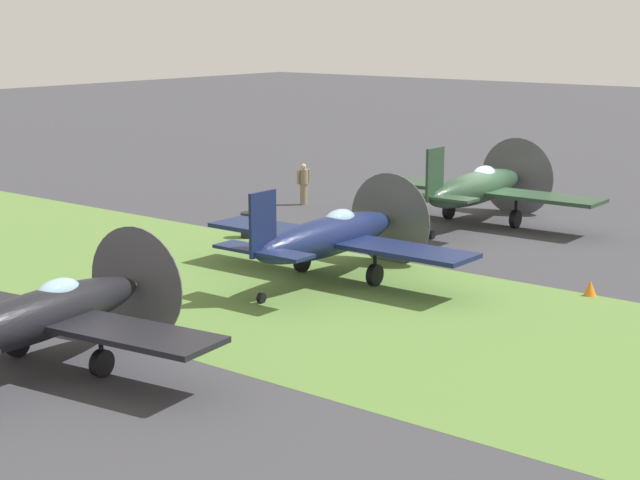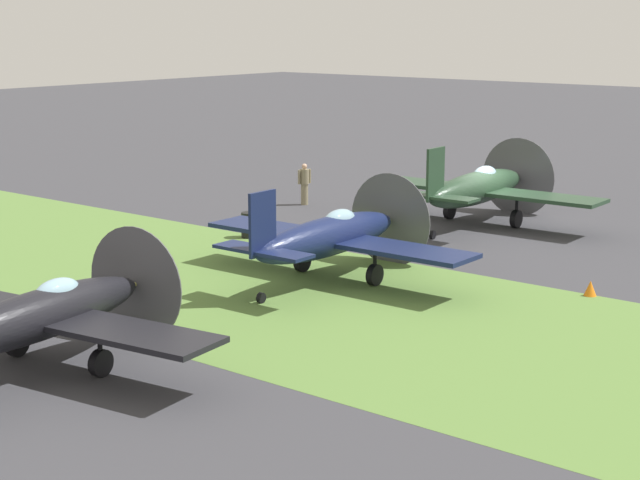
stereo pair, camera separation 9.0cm
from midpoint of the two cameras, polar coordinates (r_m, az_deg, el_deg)
ground_plane at (r=39.00m, az=10.04°, el=0.82°), size 160.00×160.00×0.00m
grass_verge at (r=28.83m, az=-2.24°, el=-3.06°), size 120.00×11.00×0.01m
airplane_lead at (r=38.75m, az=8.94°, el=2.91°), size 9.45×7.51×3.38m
airplane_wingman at (r=30.03m, az=0.71°, el=0.23°), size 9.02×7.17×3.23m
airplane_trail at (r=23.18m, az=-15.02°, el=-4.00°), size 8.73×6.94×3.09m
ground_crew_chief at (r=42.51m, az=-0.81°, el=3.20°), size 0.38×0.61×1.73m
fuel_drum at (r=36.27m, az=-3.89°, el=0.85°), size 0.60×0.60×0.90m
runway_marker_cone at (r=29.62m, az=14.96°, el=-2.62°), size 0.36×0.36×0.44m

